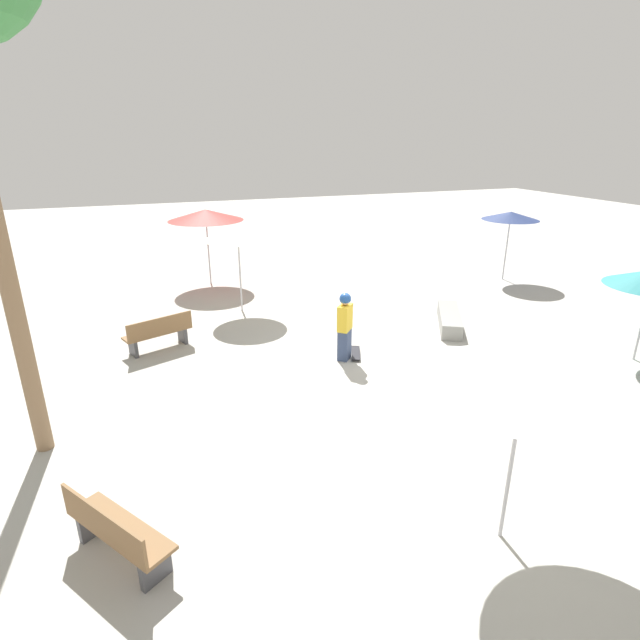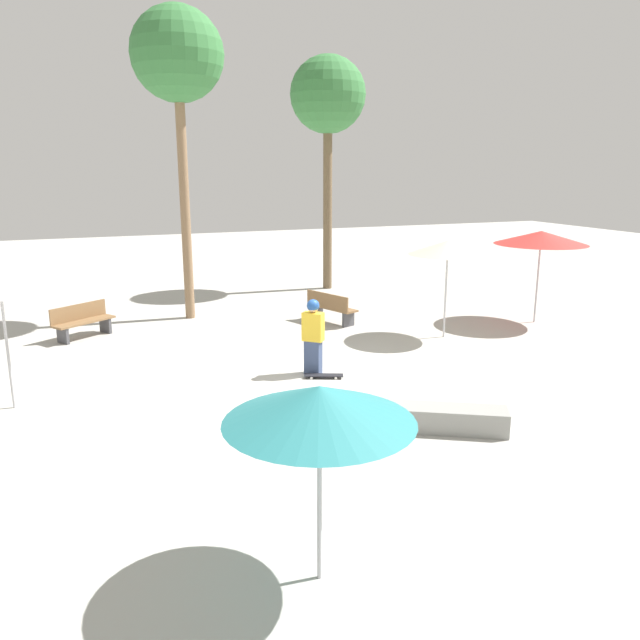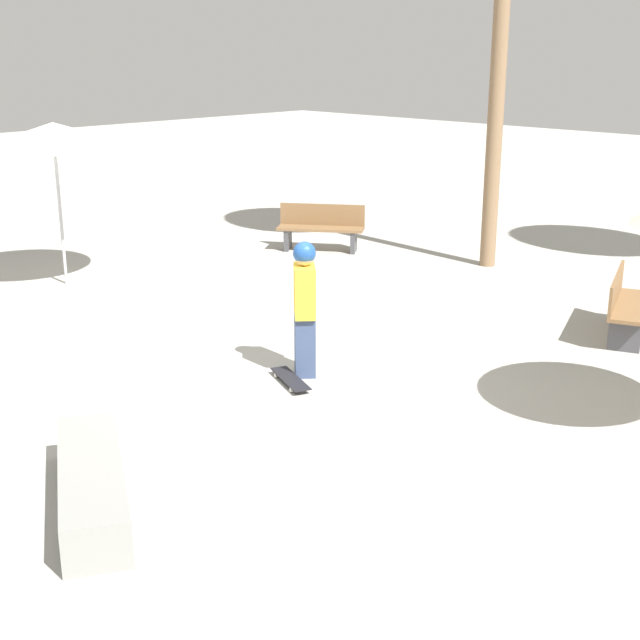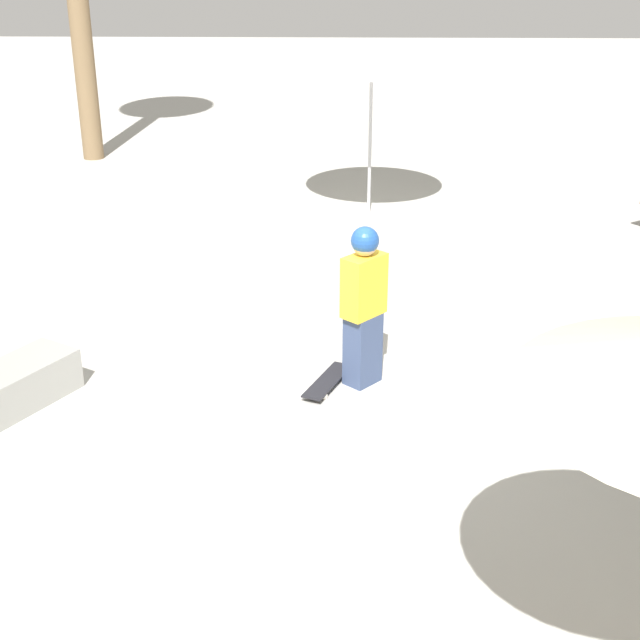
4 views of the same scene
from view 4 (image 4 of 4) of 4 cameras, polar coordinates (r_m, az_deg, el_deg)
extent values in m
plane|color=#B2AFA8|center=(8.61, -1.02, -4.54)|extent=(60.00, 60.00, 0.00)
cube|color=#38476B|center=(8.62, 2.75, -1.85)|extent=(0.39, 0.40, 0.72)
cube|color=yellow|center=(8.36, 2.83, 2.22)|extent=(0.46, 0.47, 0.60)
sphere|color=tan|center=(8.21, 2.89, 4.91)|extent=(0.23, 0.23, 0.23)
sphere|color=#1E478C|center=(8.20, 2.90, 5.10)|extent=(0.26, 0.26, 0.26)
cube|color=black|center=(8.66, 0.49, -3.90)|extent=(0.50, 0.81, 0.02)
cylinder|color=silver|center=(8.45, 0.34, -4.93)|extent=(0.05, 0.06, 0.05)
cylinder|color=silver|center=(8.51, -0.71, -4.70)|extent=(0.05, 0.06, 0.05)
cylinder|color=silver|center=(8.85, 1.65, -3.52)|extent=(0.05, 0.06, 0.05)
cylinder|color=silver|center=(8.91, 0.64, -3.31)|extent=(0.05, 0.06, 0.05)
cylinder|color=#B7B7BC|center=(13.76, 3.23, 11.73)|extent=(0.05, 0.05, 2.43)
cone|color=white|center=(13.56, 3.35, 16.52)|extent=(2.37, 2.37, 0.38)
camera|label=1|loc=(17.96, 17.20, 25.39)|focal=28.00mm
camera|label=2|loc=(16.68, -44.24, 17.96)|focal=35.00mm
camera|label=3|loc=(6.77, -81.35, 0.64)|focal=50.00mm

